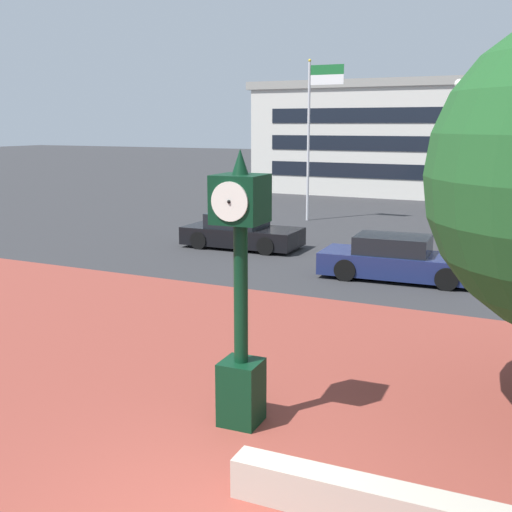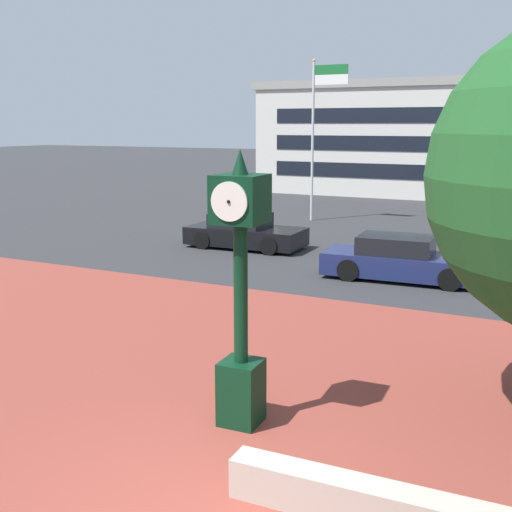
% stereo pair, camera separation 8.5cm
% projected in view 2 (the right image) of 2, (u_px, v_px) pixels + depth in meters
% --- Properties ---
extents(plaza_brick_paving, '(44.00, 13.55, 0.01)m').
position_uv_depth(plaza_brick_paving, '(289.00, 419.00, 9.80)').
color(plaza_brick_paving, brown).
rests_on(plaza_brick_paving, ground).
extents(planter_wall, '(3.21, 0.50, 0.50)m').
position_uv_depth(planter_wall, '(362.00, 502.00, 7.22)').
color(planter_wall, '#ADA393').
rests_on(planter_wall, ground).
extents(street_clock, '(0.72, 0.81, 4.12)m').
position_uv_depth(street_clock, '(241.00, 294.00, 9.29)').
color(street_clock, black).
rests_on(street_clock, ground).
extents(car_street_mid, '(4.33, 2.07, 1.28)m').
position_uv_depth(car_street_mid, '(245.00, 232.00, 23.34)').
color(car_street_mid, black).
rests_on(car_street_mid, ground).
extents(car_street_far, '(4.67, 2.02, 1.28)m').
position_uv_depth(car_street_far, '(401.00, 260.00, 18.54)').
color(car_street_far, navy).
rests_on(car_street_far, ground).
extents(flagpole_primary, '(1.69, 0.14, 7.33)m').
position_uv_depth(flagpole_primary, '(317.00, 126.00, 29.10)').
color(flagpole_primary, silver).
rests_on(flagpole_primary, ground).
extents(street_lamp_post, '(0.36, 0.36, 6.12)m').
position_uv_depth(street_lamp_post, '(460.00, 142.00, 24.28)').
color(street_lamp_post, '#4C4C51').
rests_on(street_lamp_post, ground).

